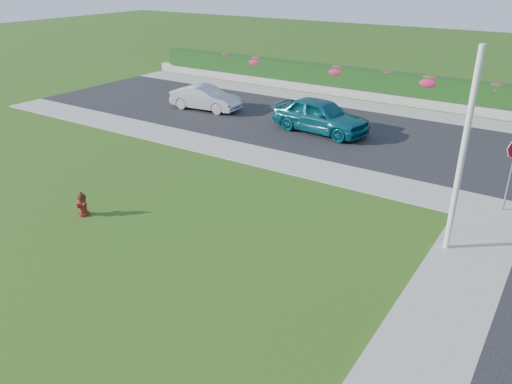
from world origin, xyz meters
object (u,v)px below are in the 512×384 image
Objects in this scene: fire_hydrant at (82,204)px; utility_pole at (462,155)px; sedan_silver at (205,98)px; sedan_teal at (321,116)px.

utility_pole is at bearing 33.54° from fire_hydrant.
utility_pole reaches higher than fire_hydrant.
sedan_silver is 16.71m from utility_pole.
sedan_teal reaches higher than sedan_silver.
sedan_teal is 0.84× the size of utility_pole.
fire_hydrant is at bearing 174.66° from sedan_teal.
fire_hydrant is 11.97m from sedan_teal.
sedan_teal is 6.98m from sedan_silver.
fire_hydrant is at bearing -164.37° from sedan_silver.
utility_pole is (10.06, 4.20, 2.38)m from fire_hydrant.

